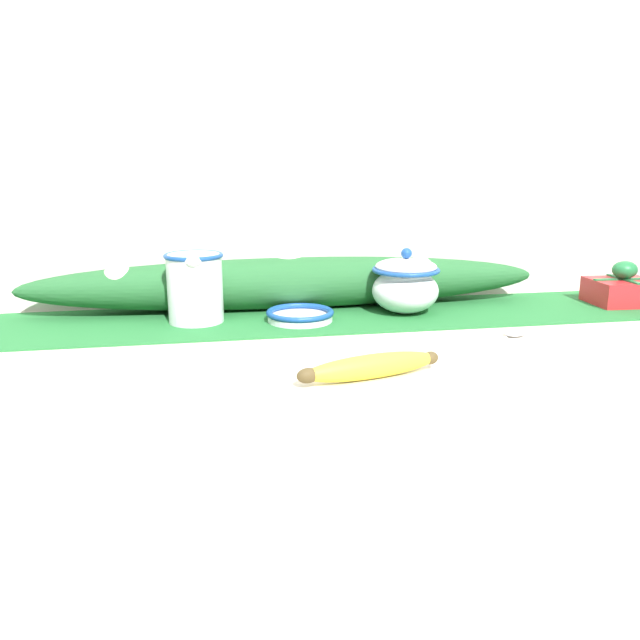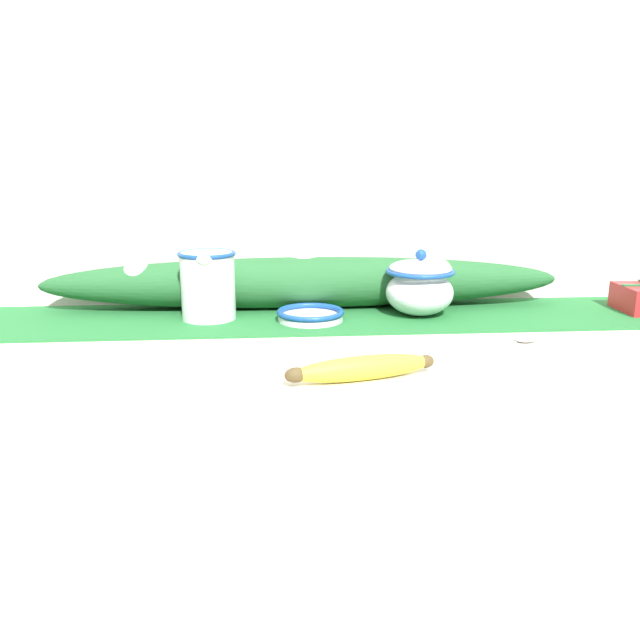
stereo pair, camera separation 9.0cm
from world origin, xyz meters
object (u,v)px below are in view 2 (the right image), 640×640
at_px(spoon, 521,340).
at_px(cream_pitcher, 208,283).
at_px(banana, 362,368).
at_px(small_dish, 310,315).
at_px(sugar_bowl, 420,286).

bearing_deg(spoon, cream_pitcher, 140.53).
distance_m(banana, spoon, 0.32).
bearing_deg(banana, cream_pitcher, 124.08).
height_order(small_dish, banana, banana).
height_order(sugar_bowl, small_dish, sugar_bowl).
bearing_deg(cream_pitcher, banana, -55.92).
xyz_separation_m(small_dish, spoon, (0.32, -0.15, -0.01)).
distance_m(sugar_bowl, small_dish, 0.21).
distance_m(cream_pitcher, banana, 0.41).
bearing_deg(banana, spoon, 29.08).
relative_size(cream_pitcher, sugar_bowl, 0.99).
distance_m(cream_pitcher, spoon, 0.54).
distance_m(sugar_bowl, banana, 0.37).
relative_size(cream_pitcher, banana, 0.60).
bearing_deg(small_dish, sugar_bowl, 7.87).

